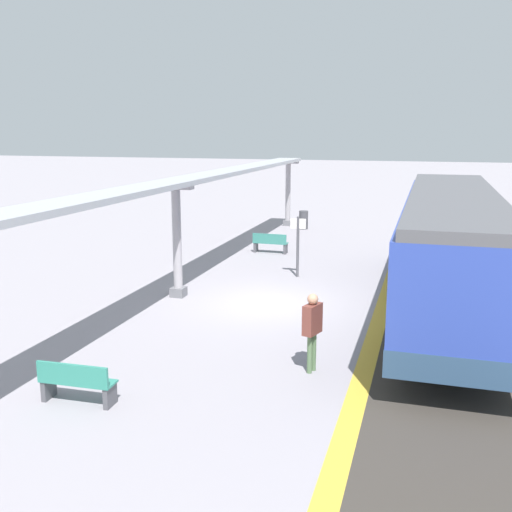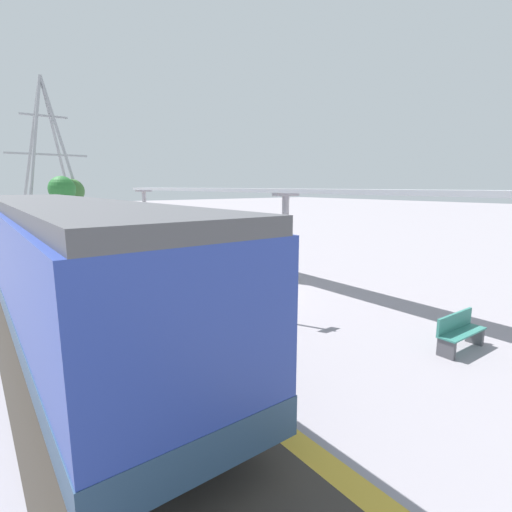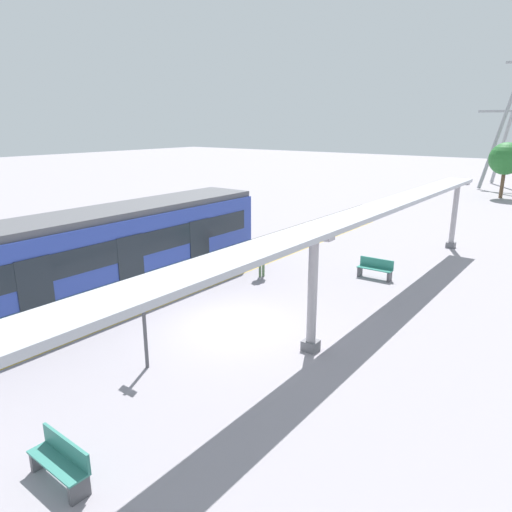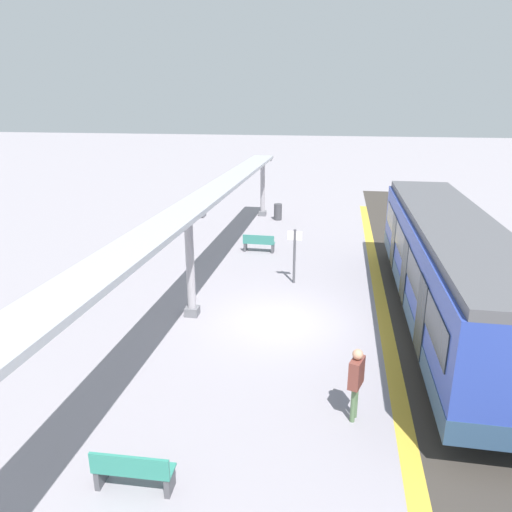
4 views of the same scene
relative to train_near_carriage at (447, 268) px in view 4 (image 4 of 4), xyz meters
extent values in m
plane|color=gray|center=(5.11, 0.98, -1.83)|extent=(176.00, 176.00, 0.00)
cube|color=gold|center=(1.81, 0.98, -1.83)|extent=(0.43, 37.77, 0.01)
cube|color=#38332D|center=(-0.01, 0.98, -1.83)|extent=(3.20, 49.77, 0.01)
cube|color=#2D43A4|center=(-0.01, 0.00, 0.11)|extent=(2.60, 14.11, 2.60)
cube|color=navy|center=(-0.01, 0.00, -0.92)|extent=(2.63, 14.13, 0.55)
cube|color=#515156|center=(-0.01, 0.00, 1.53)|extent=(2.39, 14.11, 0.24)
cube|color=#1E262D|center=(1.31, 0.00, 0.42)|extent=(0.03, 12.98, 0.84)
cube|color=#1E262D|center=(1.31, -3.53, -0.14)|extent=(0.04, 1.10, 2.00)
cube|color=#1E262D|center=(1.31, 0.00, -0.14)|extent=(0.04, 1.10, 2.00)
cube|color=#1E262D|center=(1.31, 3.53, -0.14)|extent=(0.04, 1.10, 2.00)
cube|color=black|center=(-0.01, 4.51, -1.51)|extent=(2.21, 0.90, 0.64)
cube|color=black|center=(-0.01, -4.51, -1.51)|extent=(2.21, 0.90, 0.64)
cube|color=slate|center=(8.18, -13.90, -1.68)|extent=(0.44, 0.44, 0.30)
cylinder|color=#A19BA0|center=(8.18, -13.90, 0.03)|extent=(0.28, 0.28, 3.13)
cube|color=#A19BA0|center=(8.18, -13.90, 1.66)|extent=(1.10, 0.36, 0.12)
cube|color=slate|center=(8.18, 1.00, -1.68)|extent=(0.44, 0.44, 0.30)
cylinder|color=#A19BA0|center=(8.18, 1.00, 0.03)|extent=(0.28, 0.28, 3.13)
cube|color=#A19BA0|center=(8.18, 1.00, 1.66)|extent=(1.10, 0.36, 0.12)
cube|color=#A8AAB2|center=(8.18, 0.99, 1.80)|extent=(1.20, 30.59, 0.16)
cube|color=#2F8471|center=(6.99, 8.44, -1.39)|extent=(1.51, 0.49, 0.04)
cube|color=#2F8471|center=(6.98, 8.63, -1.17)|extent=(1.50, 0.11, 0.40)
cube|color=#4C4C51|center=(7.66, 8.46, -1.62)|extent=(0.11, 0.40, 0.42)
cube|color=#4C4C51|center=(6.32, 8.42, -1.62)|extent=(0.11, 0.40, 0.42)
cube|color=#347E71|center=(7.15, -6.45, -1.39)|extent=(1.51, 0.47, 0.04)
cube|color=#347E71|center=(7.15, -6.26, -1.17)|extent=(1.50, 0.09, 0.40)
cube|color=#4C4C51|center=(7.82, -6.47, -1.62)|extent=(0.11, 0.40, 0.42)
cube|color=#4C4C51|center=(6.48, -6.44, -1.62)|extent=(0.11, 0.40, 0.42)
cylinder|color=#414145|center=(7.09, -12.99, -1.34)|extent=(0.48, 0.48, 0.98)
cylinder|color=#4C4C51|center=(5.10, -2.61, -0.73)|extent=(0.10, 0.10, 2.20)
cube|color=silver|center=(5.10, -2.61, 0.12)|extent=(0.56, 0.04, 0.36)
cylinder|color=#537049|center=(2.90, 5.60, -1.39)|extent=(0.11, 0.11, 0.88)
cylinder|color=#537049|center=(2.96, 5.77, -1.39)|extent=(0.11, 0.11, 0.88)
cube|color=brown|center=(2.93, 5.69, -0.62)|extent=(0.38, 0.56, 0.66)
sphere|color=tan|center=(2.93, 5.69, -0.17)|extent=(0.24, 0.24, 0.24)
camera|label=1|loc=(0.64, 17.66, 3.37)|focal=41.25mm
camera|label=2|loc=(-1.79, -10.30, 1.97)|focal=26.82mm
camera|label=3|loc=(14.46, -10.04, 4.67)|focal=32.71mm
camera|label=4|loc=(3.53, 15.10, 5.07)|focal=33.43mm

